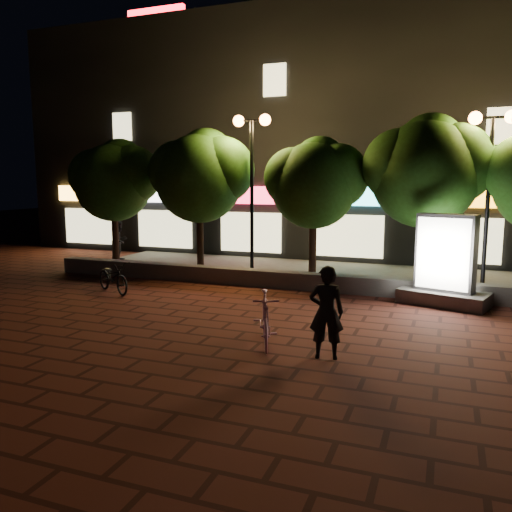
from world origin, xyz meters
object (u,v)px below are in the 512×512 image
at_px(street_lamp_right, 491,155).
at_px(scooter_pink, 265,319).
at_px(ad_kiosk, 445,268).
at_px(tree_mid, 316,180).
at_px(tree_left, 201,173).
at_px(tree_right, 427,167).
at_px(rider, 326,312).
at_px(scooter_parked, 113,277).
at_px(tree_far_left, 115,178).
at_px(street_lamp_left, 252,154).
at_px(pedestrian, 120,241).

xyz_separation_m(street_lamp_right, scooter_pink, (-4.25, -6.40, -3.37)).
bearing_deg(ad_kiosk, tree_mid, 153.51).
relative_size(tree_mid, street_lamp_right, 0.90).
relative_size(tree_left, street_lamp_right, 0.98).
height_order(tree_right, rider, tree_right).
bearing_deg(ad_kiosk, scooter_pink, -124.58).
bearing_deg(scooter_pink, scooter_parked, 131.55).
bearing_deg(ad_kiosk, tree_right, 107.88).
bearing_deg(tree_far_left, tree_right, 0.00).
relative_size(tree_mid, scooter_pink, 2.59).
distance_m(tree_right, ad_kiosk, 3.33).
relative_size(tree_right, ad_kiosk, 2.11).
xyz_separation_m(tree_right, scooter_parked, (-8.28, -3.78, -3.11)).
distance_m(ad_kiosk, scooter_pink, 5.73).
bearing_deg(rider, tree_left, -61.12).
bearing_deg(scooter_pink, street_lamp_right, 34.98).
relative_size(tree_left, ad_kiosk, 2.04).
height_order(tree_far_left, street_lamp_right, street_lamp_right).
distance_m(tree_left, scooter_parked, 4.91).
relative_size(street_lamp_left, pedestrian, 3.34).
distance_m(scooter_pink, scooter_parked, 6.36).
distance_m(tree_far_left, pedestrian, 2.65).
bearing_deg(street_lamp_left, ad_kiosk, -15.85).
height_order(tree_far_left, scooter_parked, tree_far_left).
xyz_separation_m(tree_mid, ad_kiosk, (3.94, -1.96, -2.27)).
bearing_deg(tree_far_left, tree_left, 0.00).
height_order(tree_mid, tree_right, tree_right).
height_order(tree_far_left, ad_kiosk, tree_far_left).
bearing_deg(ad_kiosk, rider, -111.25).
relative_size(tree_left, pedestrian, 3.15).
height_order(scooter_pink, scooter_parked, scooter_pink).
relative_size(tree_far_left, street_lamp_left, 0.89).
xyz_separation_m(tree_mid, street_lamp_left, (-2.05, -0.26, 0.81)).
bearing_deg(street_lamp_right, tree_left, 178.32).
bearing_deg(street_lamp_left, scooter_pink, -66.79).
distance_m(rider, pedestrian, 12.75).
distance_m(scooter_pink, rider, 1.37).
height_order(tree_far_left, tree_right, tree_right).
bearing_deg(tree_left, tree_mid, -0.00).
relative_size(ad_kiosk, pedestrian, 1.54).
bearing_deg(tree_mid, scooter_parked, -142.77).
xyz_separation_m(scooter_pink, pedestrian, (-8.75, 7.54, 0.33)).
relative_size(ad_kiosk, scooter_pink, 1.38).
bearing_deg(tree_left, street_lamp_left, -7.70).
bearing_deg(ad_kiosk, scooter_parked, -168.49).
bearing_deg(tree_mid, ad_kiosk, -26.49).
bearing_deg(tree_mid, street_lamp_right, -3.04).
xyz_separation_m(street_lamp_right, rider, (-2.97, -6.74, -3.04)).
bearing_deg(pedestrian, tree_mid, -90.08).
bearing_deg(pedestrian, ad_kiosk, -97.19).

